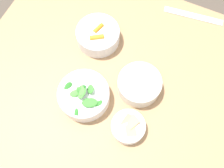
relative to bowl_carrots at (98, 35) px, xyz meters
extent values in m
plane|color=#4C4238|center=(0.21, -0.19, -0.81)|extent=(10.00, 10.00, 0.00)
cube|color=#99724C|center=(0.21, -0.19, -0.05)|extent=(1.29, 1.06, 0.03)
cube|color=olive|center=(-0.37, 0.28, -0.44)|extent=(0.06, 0.06, 0.74)
cylinder|color=silver|center=(0.00, 0.00, -0.01)|extent=(0.18, 0.18, 0.06)
torus|color=silver|center=(0.00, 0.00, 0.03)|extent=(0.18, 0.18, 0.01)
cylinder|color=orange|center=(0.00, -0.02, 0.01)|extent=(0.05, 0.04, 0.02)
cylinder|color=orange|center=(0.02, -0.01, 0.01)|extent=(0.06, 0.03, 0.02)
cylinder|color=orange|center=(0.00, 0.00, 0.01)|extent=(0.04, 0.04, 0.02)
cylinder|color=orange|center=(0.04, 0.00, 0.01)|extent=(0.05, 0.05, 0.02)
cylinder|color=orange|center=(-0.01, -0.01, 0.01)|extent=(0.04, 0.03, 0.02)
cylinder|color=orange|center=(0.01, -0.03, 0.03)|extent=(0.06, 0.05, 0.02)
cylinder|color=orange|center=(0.00, 0.01, 0.03)|extent=(0.03, 0.05, 0.02)
cylinder|color=white|center=(0.06, -0.25, -0.01)|extent=(0.19, 0.19, 0.06)
torus|color=white|center=(0.06, -0.25, 0.02)|extent=(0.19, 0.19, 0.01)
ellipsoid|color=#2D7028|center=(0.08, -0.32, 0.02)|extent=(0.04, 0.05, 0.04)
ellipsoid|color=#4C933D|center=(0.04, -0.27, 0.03)|extent=(0.05, 0.04, 0.03)
ellipsoid|color=#3D8433|center=(0.11, -0.20, 0.01)|extent=(0.05, 0.06, 0.02)
ellipsoid|color=#3D8433|center=(0.06, -0.26, 0.05)|extent=(0.04, 0.03, 0.04)
ellipsoid|color=#235B23|center=(0.06, -0.25, 0.04)|extent=(0.05, 0.05, 0.03)
ellipsoid|color=#4C933D|center=(0.07, -0.26, 0.04)|extent=(0.04, 0.05, 0.04)
ellipsoid|color=#4C933D|center=(0.06, -0.25, 0.05)|extent=(0.05, 0.05, 0.02)
ellipsoid|color=#2D7028|center=(0.12, -0.27, 0.02)|extent=(0.06, 0.05, 0.04)
ellipsoid|color=#4C933D|center=(0.06, -0.25, 0.04)|extent=(0.04, 0.05, 0.02)
ellipsoid|color=#3D8433|center=(0.10, -0.28, 0.03)|extent=(0.07, 0.06, 0.02)
ellipsoid|color=#3D8433|center=(0.08, -0.23, 0.04)|extent=(0.05, 0.05, 0.04)
ellipsoid|color=#2D7028|center=(0.01, -0.26, 0.02)|extent=(0.04, 0.05, 0.04)
cylinder|color=silver|center=(0.23, -0.13, -0.01)|extent=(0.16, 0.16, 0.06)
torus|color=silver|center=(0.23, -0.13, 0.03)|extent=(0.16, 0.16, 0.01)
cylinder|color=#9E6B4C|center=(0.23, -0.13, -0.01)|extent=(0.15, 0.15, 0.03)
ellipsoid|color=#8E5B3D|center=(0.24, -0.10, 0.01)|extent=(0.01, 0.01, 0.01)
ellipsoid|color=#8E5B3D|center=(0.25, -0.08, 0.01)|extent=(0.01, 0.01, 0.01)
ellipsoid|color=#8E5B3D|center=(0.25, -0.12, 0.01)|extent=(0.01, 0.01, 0.01)
ellipsoid|color=#A36B4C|center=(0.22, -0.11, 0.01)|extent=(0.01, 0.01, 0.01)
ellipsoid|color=#AD7551|center=(0.30, -0.13, 0.01)|extent=(0.01, 0.01, 0.01)
ellipsoid|color=#AD7551|center=(0.25, -0.17, 0.01)|extent=(0.01, 0.01, 0.01)
ellipsoid|color=#AD7551|center=(0.22, -0.13, 0.01)|extent=(0.01, 0.01, 0.01)
ellipsoid|color=#8E5B3D|center=(0.23, -0.15, 0.01)|extent=(0.01, 0.01, 0.01)
ellipsoid|color=#8E5B3D|center=(0.26, -0.09, 0.01)|extent=(0.01, 0.01, 0.01)
ellipsoid|color=#8E5B3D|center=(0.19, -0.13, 0.01)|extent=(0.01, 0.01, 0.01)
ellipsoid|color=#8E5B3D|center=(0.25, -0.17, 0.01)|extent=(0.01, 0.01, 0.01)
ellipsoid|color=#A36B4C|center=(0.25, -0.11, 0.01)|extent=(0.01, 0.01, 0.01)
ellipsoid|color=#A36B4C|center=(0.19, -0.12, 0.01)|extent=(0.01, 0.01, 0.01)
ellipsoid|color=#AD7551|center=(0.24, -0.17, 0.01)|extent=(0.01, 0.01, 0.01)
ellipsoid|color=#8E5B3D|center=(0.26, -0.09, 0.01)|extent=(0.01, 0.01, 0.01)
cylinder|color=beige|center=(0.24, -0.11, 0.01)|extent=(0.03, 0.03, 0.01)
cylinder|color=beige|center=(0.28, -0.13, 0.01)|extent=(0.02, 0.02, 0.01)
cylinder|color=beige|center=(0.23, -0.14, 0.01)|extent=(0.03, 0.03, 0.01)
cylinder|color=tan|center=(0.28, -0.09, 0.02)|extent=(0.03, 0.03, 0.01)
cylinder|color=white|center=(0.26, -0.29, -0.02)|extent=(0.12, 0.12, 0.04)
torus|color=white|center=(0.26, -0.29, 0.01)|extent=(0.12, 0.12, 0.01)
cube|color=tan|center=(0.26, -0.29, -0.01)|extent=(0.07, 0.07, 0.02)
cube|color=tan|center=(0.27, -0.27, 0.00)|extent=(0.06, 0.06, 0.02)
cube|color=tan|center=(0.26, -0.29, 0.00)|extent=(0.05, 0.04, 0.01)
cube|color=tan|center=(0.26, -0.28, 0.00)|extent=(0.06, 0.06, 0.02)
cube|color=tan|center=(0.27, -0.30, 0.00)|extent=(0.05, 0.05, 0.01)
cube|color=tan|center=(0.26, -0.27, 0.01)|extent=(0.06, 0.06, 0.02)
cube|color=#EFB7C6|center=(0.32, 0.28, -0.03)|extent=(0.26, 0.06, 0.00)
camera|label=1|loc=(0.28, -0.48, 0.87)|focal=40.00mm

